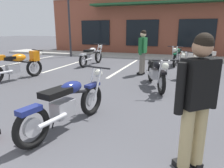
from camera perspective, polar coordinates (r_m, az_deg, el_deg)
name	(u,v)px	position (r m, az deg, el deg)	size (l,w,h in m)	color
ground_plane	(125,107)	(4.72, 3.71, -6.34)	(80.00, 80.00, 0.00)	#47474C
sidewalk_kerb	(164,57)	(12.86, 14.23, 7.13)	(22.00, 1.80, 0.14)	#A8A59E
brick_storefront_building	(172,24)	(16.89, 16.15, 15.46)	(17.01, 6.36, 4.07)	brown
painted_stall_lines	(156,69)	(9.33, 11.97, 4.05)	(14.10, 4.80, 0.01)	silver
motorcycle_foreground_classic	(67,103)	(3.69, -12.19, -5.22)	(0.78, 2.09, 0.98)	black
motorcycle_red_sportbike	(18,64)	(7.85, -24.43, 4.91)	(0.96, 2.05, 0.98)	black
motorcycle_black_cruiser	(177,56)	(10.61, 17.44, 7.48)	(0.66, 2.11, 0.98)	black
motorcycle_blue_standard	(156,72)	(6.29, 11.99, 3.14)	(1.05, 2.02, 0.98)	black
motorcycle_green_cafe_racer	(199,62)	(8.26, 22.92, 5.51)	(1.59, 1.71, 0.98)	black
motorcycle_cream_vintage	(91,56)	(10.17, -5.67, 7.79)	(0.67, 2.11, 0.98)	black
person_in_black_shirt	(197,97)	(2.57, 22.33, -3.44)	(0.52, 0.47, 1.68)	black
person_in_shorts_foreground	(143,50)	(7.98, 8.44, 9.29)	(0.31, 0.61, 1.68)	black
parking_lot_lamp_post	(68,6)	(13.47, -12.14, 20.26)	(0.24, 0.76, 4.65)	#2D2D33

